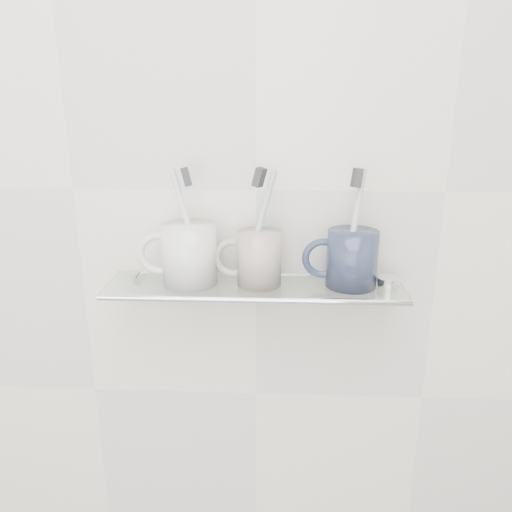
# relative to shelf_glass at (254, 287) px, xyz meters

# --- Properties ---
(wall_back) EXTENTS (2.50, 0.00, 2.50)m
(wall_back) POSITION_rel_shelf_glass_xyz_m (0.00, 0.06, 0.15)
(wall_back) COLOR beige
(wall_back) RESTS_ON ground
(shelf_glass) EXTENTS (0.50, 0.12, 0.01)m
(shelf_glass) POSITION_rel_shelf_glass_xyz_m (0.00, 0.00, 0.00)
(shelf_glass) COLOR silver
(shelf_glass) RESTS_ON wall_back
(shelf_rail) EXTENTS (0.50, 0.01, 0.01)m
(shelf_rail) POSITION_rel_shelf_glass_xyz_m (0.00, -0.06, 0.00)
(shelf_rail) COLOR silver
(shelf_rail) RESTS_ON shelf_glass
(bracket_left) EXTENTS (0.02, 0.03, 0.02)m
(bracket_left) POSITION_rel_shelf_glass_xyz_m (-0.21, 0.05, -0.01)
(bracket_left) COLOR silver
(bracket_left) RESTS_ON wall_back
(bracket_right) EXTENTS (0.02, 0.03, 0.02)m
(bracket_right) POSITION_rel_shelf_glass_xyz_m (0.21, 0.05, -0.01)
(bracket_right) COLOR silver
(bracket_right) RESTS_ON wall_back
(mug_left) EXTENTS (0.10, 0.10, 0.10)m
(mug_left) POSITION_rel_shelf_glass_xyz_m (-0.11, 0.00, 0.06)
(mug_left) COLOR silver
(mug_left) RESTS_ON shelf_glass
(mug_left_handle) EXTENTS (0.07, 0.01, 0.07)m
(mug_left_handle) POSITION_rel_shelf_glass_xyz_m (-0.16, 0.00, 0.06)
(mug_left_handle) COLOR silver
(mug_left_handle) RESTS_ON mug_left
(toothbrush_left) EXTENTS (0.06, 0.03, 0.19)m
(toothbrush_left) POSITION_rel_shelf_glass_xyz_m (-0.11, 0.00, 0.10)
(toothbrush_left) COLOR silver
(toothbrush_left) RESTS_ON mug_left
(bristles_left) EXTENTS (0.02, 0.03, 0.03)m
(bristles_left) POSITION_rel_shelf_glass_xyz_m (-0.11, 0.00, 0.19)
(bristles_left) COLOR #2A2B2F
(bristles_left) RESTS_ON toothbrush_left
(mug_center) EXTENTS (0.10, 0.10, 0.09)m
(mug_center) POSITION_rel_shelf_glass_xyz_m (0.01, 0.00, 0.05)
(mug_center) COLOR white
(mug_center) RESTS_ON shelf_glass
(mug_center_handle) EXTENTS (0.07, 0.01, 0.07)m
(mug_center_handle) POSITION_rel_shelf_glass_xyz_m (-0.04, 0.00, 0.05)
(mug_center_handle) COLOR white
(mug_center_handle) RESTS_ON mug_center
(toothbrush_center) EXTENTS (0.06, 0.02, 0.19)m
(toothbrush_center) POSITION_rel_shelf_glass_xyz_m (0.01, 0.00, 0.10)
(toothbrush_center) COLOR #96AEB5
(toothbrush_center) RESTS_ON mug_center
(bristles_center) EXTENTS (0.03, 0.03, 0.03)m
(bristles_center) POSITION_rel_shelf_glass_xyz_m (0.01, 0.00, 0.19)
(bristles_center) COLOR #2A2B2F
(bristles_center) RESTS_ON toothbrush_center
(mug_right) EXTENTS (0.08, 0.08, 0.09)m
(mug_right) POSITION_rel_shelf_glass_xyz_m (0.16, 0.00, 0.05)
(mug_right) COLOR #212840
(mug_right) RESTS_ON shelf_glass
(mug_right_handle) EXTENTS (0.07, 0.01, 0.07)m
(mug_right_handle) POSITION_rel_shelf_glass_xyz_m (0.11, 0.00, 0.05)
(mug_right_handle) COLOR #212840
(mug_right_handle) RESTS_ON mug_right
(toothbrush_right) EXTENTS (0.04, 0.04, 0.19)m
(toothbrush_right) POSITION_rel_shelf_glass_xyz_m (0.16, 0.00, 0.10)
(toothbrush_right) COLOR #B9B5AB
(toothbrush_right) RESTS_ON mug_right
(bristles_right) EXTENTS (0.02, 0.03, 0.03)m
(bristles_right) POSITION_rel_shelf_glass_xyz_m (0.16, 0.00, 0.19)
(bristles_right) COLOR #2A2B2F
(bristles_right) RESTS_ON toothbrush_right
(chrome_cap) EXTENTS (0.04, 0.04, 0.02)m
(chrome_cap) POSITION_rel_shelf_glass_xyz_m (0.22, 0.00, 0.01)
(chrome_cap) COLOR silver
(chrome_cap) RESTS_ON shelf_glass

